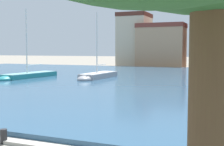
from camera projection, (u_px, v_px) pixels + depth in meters
The scene contains 7 objects.
harbor_water at pixel (187, 81), 29.91m from camera, with size 83.83×43.74×0.31m, color #2D5170.
sailboat_grey at pixel (96, 77), 31.41m from camera, with size 1.94×6.86×7.09m.
sailboat_teal at pixel (26, 77), 31.77m from camera, with size 2.48×7.83×7.50m.
mooring_bollard at pixel (4, 136), 10.46m from camera, with size 0.24×0.24×0.50m, color #232326.
townhouse_wide_warehouse at pixel (134, 40), 60.74m from camera, with size 5.83×6.59×10.53m.
townhouse_tall_gabled at pixel (161, 45), 57.34m from camera, with size 8.91×5.36×8.21m.
townhouse_end_terrace at pixel (213, 33), 53.79m from camera, with size 7.06×5.40×12.38m.
Camera 1 is at (4.45, 1.42, 3.22)m, focal length 48.62 mm.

